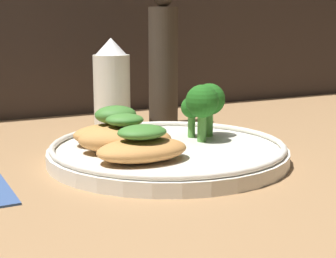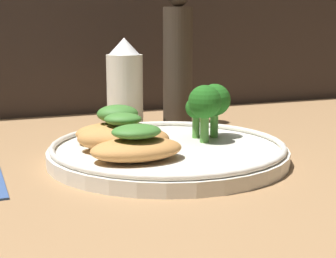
{
  "view_description": "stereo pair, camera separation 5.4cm",
  "coord_description": "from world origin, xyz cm",
  "px_view_note": "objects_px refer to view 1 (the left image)",
  "views": [
    {
      "loc": [
        -24.77,
        -47.03,
        14.06
      ],
      "look_at": [
        0.0,
        0.0,
        3.4
      ],
      "focal_mm": 55.0,
      "sensor_mm": 36.0,
      "label": 1
    },
    {
      "loc": [
        -19.86,
        -49.3,
        14.06
      ],
      "look_at": [
        0.0,
        0.0,
        3.4
      ],
      "focal_mm": 55.0,
      "sensor_mm": 36.0,
      "label": 2
    }
  ],
  "objects_px": {
    "sauce_bottle": "(112,87)",
    "plate": "(168,151)",
    "broccoli_bunch": "(204,103)",
    "pepper_grinder": "(163,63)"
  },
  "relations": [
    {
      "from": "sauce_bottle",
      "to": "pepper_grinder",
      "type": "height_order",
      "value": "pepper_grinder"
    },
    {
      "from": "broccoli_bunch",
      "to": "pepper_grinder",
      "type": "distance_m",
      "value": 0.17
    },
    {
      "from": "plate",
      "to": "pepper_grinder",
      "type": "relative_size",
      "value": 1.31
    },
    {
      "from": "plate",
      "to": "pepper_grinder",
      "type": "bearing_deg",
      "value": 64.12
    },
    {
      "from": "pepper_grinder",
      "to": "broccoli_bunch",
      "type": "bearing_deg",
      "value": -101.05
    },
    {
      "from": "plate",
      "to": "broccoli_bunch",
      "type": "height_order",
      "value": "broccoli_bunch"
    },
    {
      "from": "sauce_bottle",
      "to": "plate",
      "type": "bearing_deg",
      "value": -92.81
    },
    {
      "from": "broccoli_bunch",
      "to": "pepper_grinder",
      "type": "relative_size",
      "value": 0.33
    },
    {
      "from": "broccoli_bunch",
      "to": "sauce_bottle",
      "type": "bearing_deg",
      "value": 106.44
    },
    {
      "from": "plate",
      "to": "broccoli_bunch",
      "type": "distance_m",
      "value": 0.08
    }
  ]
}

